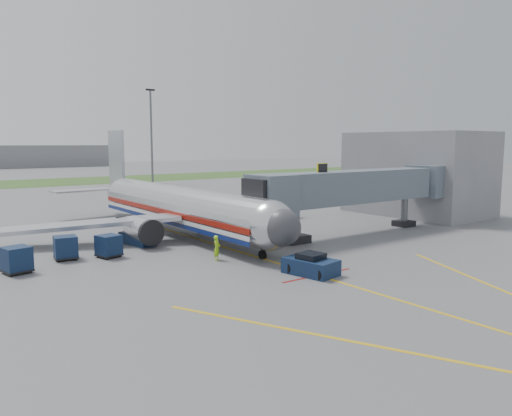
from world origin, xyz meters
TOP-DOWN VIEW (x-y plane):
  - ground at (0.00, 0.00)m, footprint 400.00×400.00m
  - grass_strip at (0.00, 90.00)m, footprint 300.00×25.00m
  - apron_markings at (0.00, -7.40)m, footprint 21.52×50.00m
  - airliner at (0.00, 15.25)m, footprint 32.10×35.67m
  - jet_bridge at (12.86, 5.00)m, footprint 25.30×4.00m
  - terminal at (30.00, 10.00)m, footprint 10.00×16.00m
  - light_mast_right at (25.00, 75.00)m, footprint 2.00×0.44m
  - pushback_tug at (-0.15, -3.50)m, footprint 2.71×3.78m
  - baggage_cart_a at (-15.80, 8.49)m, footprint 1.97×1.97m
  - baggage_cart_b at (-9.12, 9.45)m, footprint 1.92×1.92m
  - baggage_cart_c at (-12.00, 10.63)m, footprint 1.85×1.85m
  - belt_loader at (-5.36, 12.86)m, footprint 2.12×4.64m
  - ground_power_cart at (6.84, 7.79)m, footprint 1.73×1.25m
  - ramp_worker at (-3.00, 3.68)m, footprint 0.81×0.74m

SIDE VIEW (x-z plane):
  - ground at x=0.00m, z-range 0.00..0.00m
  - apron_markings at x=0.00m, z-range 0.00..0.01m
  - grass_strip at x=0.00m, z-range 0.00..0.01m
  - belt_loader at x=-5.36m, z-range -0.55..1.64m
  - pushback_tug at x=-0.15m, z-range -0.12..1.32m
  - ground_power_cart at x=6.84m, z-range -0.01..1.29m
  - baggage_cart_b at x=-9.12m, z-range 0.02..1.73m
  - baggage_cart_c at x=-12.00m, z-range 0.02..1.79m
  - baggage_cart_a at x=-15.80m, z-range 0.02..1.81m
  - ramp_worker at x=-3.00m, z-range 0.00..1.87m
  - airliner at x=0.00m, z-range -2.48..7.77m
  - jet_bridge at x=12.86m, z-range 1.02..7.92m
  - terminal at x=30.00m, z-range 0.00..10.00m
  - light_mast_right at x=25.00m, z-range 0.58..20.98m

